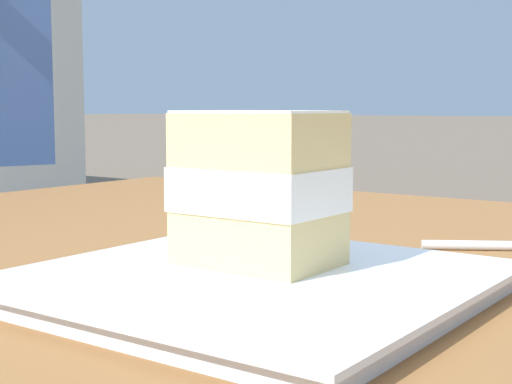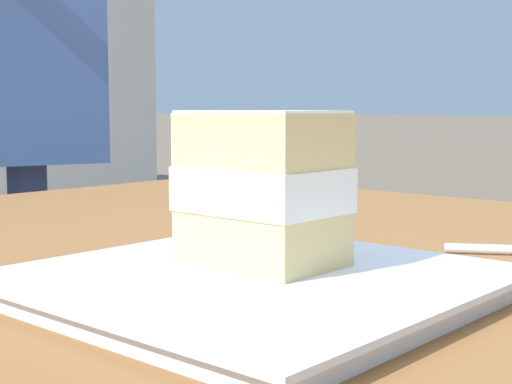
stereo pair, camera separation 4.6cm
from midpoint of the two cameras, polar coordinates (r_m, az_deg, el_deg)
dessert_plate at (r=0.47m, az=2.82°, el=-6.92°), size 0.26×0.26×0.02m
cake_slice at (r=0.49m, az=3.25°, el=0.27°), size 0.10×0.08×0.10m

